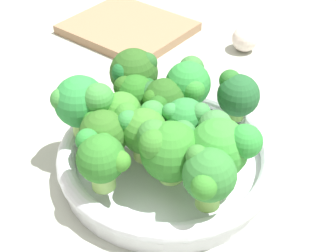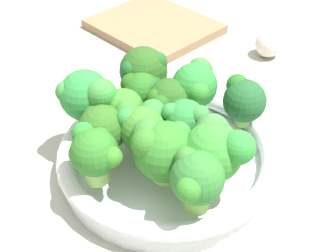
{
  "view_description": "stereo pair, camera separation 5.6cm",
  "coord_description": "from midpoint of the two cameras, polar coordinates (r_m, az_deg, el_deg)",
  "views": [
    {
      "loc": [
        9.27,
        -43.87,
        41.75
      ],
      "look_at": [
        -0.93,
        -1.56,
        7.02
      ],
      "focal_mm": 51.34,
      "sensor_mm": 36.0,
      "label": 1
    },
    {
      "loc": [
        14.58,
        -42.23,
        41.75
      ],
      "look_at": [
        -0.93,
        -1.56,
        7.02
      ],
      "focal_mm": 51.34,
      "sensor_mm": 36.0,
      "label": 2
    }
  ],
  "objects": [
    {
      "name": "broccoli_floret_1",
      "position": [
        0.51,
        2.4,
        -2.82
      ],
      "size": [
        7.08,
        6.74,
        7.13
      ],
      "color": "#97D061",
      "rests_on": "bowl"
    },
    {
      "name": "broccoli_floret_10",
      "position": [
        0.63,
        -0.38,
        6.51
      ],
      "size": [
        6.33,
        6.33,
        7.51
      ],
      "color": "#95BC5E",
      "rests_on": "bowl"
    },
    {
      "name": "broccoli_floret_12",
      "position": [
        0.55,
        4.99,
        0.42
      ],
      "size": [
        5.53,
        4.86,
        6.58
      ],
      "color": "#9BD369",
      "rests_on": "bowl"
    },
    {
      "name": "broccoli_floret_7",
      "position": [
        0.6,
        6.18,
        4.75
      ],
      "size": [
        5.71,
        6.72,
        7.49
      ],
      "color": "#84C75C",
      "rests_on": "bowl"
    },
    {
      "name": "broccoli_floret_6",
      "position": [
        0.58,
        -6.94,
        3.43
      ],
      "size": [
        7.54,
        6.26,
        7.9
      ],
      "color": "#A1D66C",
      "rests_on": "bowl"
    },
    {
      "name": "broccoli_floret_2",
      "position": [
        0.55,
        -4.52,
        -0.25
      ],
      "size": [
        6.15,
        5.87,
        6.32
      ],
      "color": "#94D969",
      "rests_on": "bowl"
    },
    {
      "name": "broccoli_floret_5",
      "position": [
        0.57,
        -2.54,
        1.73
      ],
      "size": [
        5.34,
        5.4,
        6.38
      ],
      "color": "#A1D46A",
      "rests_on": "bowl"
    },
    {
      "name": "broccoli_floret_0",
      "position": [
        0.6,
        -0.59,
        4.05
      ],
      "size": [
        5.22,
        4.87,
        6.05
      ],
      "color": "#85BF4C",
      "rests_on": "bowl"
    },
    {
      "name": "garlic_bulb",
      "position": [
        0.84,
        13.74,
        9.36
      ],
      "size": [
        4.47,
        4.47,
        4.47
      ],
      "primitive_type": "sphere",
      "color": "silver",
      "rests_on": "ground_plane"
    },
    {
      "name": "broccoli_floret_3",
      "position": [
        0.6,
        11.55,
        3.12
      ],
      "size": [
        5.37,
        5.37,
        6.27
      ],
      "color": "#7CBA50",
      "rests_on": "bowl"
    },
    {
      "name": "broccoli_floret_11",
      "position": [
        0.51,
        -5.59,
        -3.21
      ],
      "size": [
        6.42,
        5.65,
        6.64
      ],
      "color": "#9ACF67",
      "rests_on": "bowl"
    },
    {
      "name": "broccoli_floret_9",
      "position": [
        0.51,
        8.78,
        -2.87
      ],
      "size": [
        7.77,
        7.5,
        7.54
      ],
      "color": "#88CB66",
      "rests_on": "bowl"
    },
    {
      "name": "broccoli_floret_4",
      "position": [
        0.59,
        2.49,
        2.95
      ],
      "size": [
        6.15,
        6.27,
        6.36
      ],
      "color": "#8FD566",
      "rests_on": "bowl"
    },
    {
      "name": "bowl",
      "position": [
        0.59,
        2.71,
        -3.9
      ],
      "size": [
        26.86,
        26.86,
        4.02
      ],
      "color": "white",
      "rests_on": "ground_plane"
    },
    {
      "name": "broccoli_floret_13",
      "position": [
        0.54,
        -0.09,
        -0.26
      ],
      "size": [
        5.63,
        6.3,
        6.42
      ],
      "color": "#A3CC64",
      "rests_on": "bowl"
    },
    {
      "name": "broccoli_floret_8",
      "position": [
        0.48,
        6.7,
        -6.47
      ],
      "size": [
        5.54,
        6.34,
        6.98
      ],
      "color": "#7BB64F",
      "rests_on": "bowl"
    },
    {
      "name": "cutting_board",
      "position": [
        0.91,
        0.1,
        11.69
      ],
      "size": [
        26.16,
        24.63,
        1.6
      ],
      "primitive_type": "cube",
      "rotation": [
        0.0,
        0.0,
        -0.42
      ],
      "color": "#9B7655",
      "rests_on": "ground_plane"
    },
    {
      "name": "ground_plane",
      "position": [
        0.62,
        3.9,
        -5.44
      ],
      "size": [
        130.0,
        130.0,
        2.5
      ],
      "primitive_type": "cube",
      "color": "#A9B0A2"
    }
  ]
}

